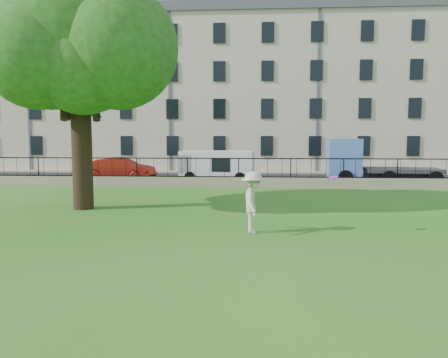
# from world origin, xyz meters

# --- Properties ---
(ground) EXTENTS (120.00, 120.00, 0.00)m
(ground) POSITION_xyz_m (0.00, 0.00, 0.00)
(ground) COLOR #256317
(ground) RESTS_ON ground
(retaining_wall) EXTENTS (50.00, 0.40, 0.60)m
(retaining_wall) POSITION_xyz_m (0.00, 12.00, 0.30)
(retaining_wall) COLOR gray
(retaining_wall) RESTS_ON ground
(iron_railing) EXTENTS (50.00, 0.05, 1.13)m
(iron_railing) POSITION_xyz_m (0.00, 12.00, 1.15)
(iron_railing) COLOR black
(iron_railing) RESTS_ON retaining_wall
(street) EXTENTS (60.00, 9.00, 0.01)m
(street) POSITION_xyz_m (0.00, 16.70, 0.01)
(street) COLOR black
(street) RESTS_ON ground
(sidewalk) EXTENTS (60.00, 1.40, 0.12)m
(sidewalk) POSITION_xyz_m (0.00, 21.90, 0.06)
(sidewalk) COLOR gray
(sidewalk) RESTS_ON ground
(building_row) EXTENTS (56.40, 10.40, 13.80)m
(building_row) POSITION_xyz_m (0.00, 27.57, 6.92)
(building_row) COLOR beige
(building_row) RESTS_ON ground
(tree) EXTENTS (8.26, 6.46, 10.35)m
(tree) POSITION_xyz_m (-6.28, 4.24, 6.91)
(tree) COLOR black
(tree) RESTS_ON ground
(man) EXTENTS (0.72, 1.24, 1.91)m
(man) POSITION_xyz_m (0.84, 0.11, 0.96)
(man) COLOR beige
(man) RESTS_ON ground
(frisbee) EXTENTS (0.32, 0.33, 0.12)m
(frisbee) POSITION_xyz_m (3.28, 0.12, 1.74)
(frisbee) COLOR #A925D6
(red_sedan) EXTENTS (4.89, 2.27, 1.55)m
(red_sedan) POSITION_xyz_m (-8.09, 15.40, 0.78)
(red_sedan) COLOR maroon
(red_sedan) RESTS_ON street
(white_van) EXTENTS (4.95, 2.28, 2.02)m
(white_van) POSITION_xyz_m (-1.54, 15.40, 1.01)
(white_van) COLOR silver
(white_van) RESTS_ON street
(blue_truck) EXTENTS (6.91, 2.95, 2.82)m
(blue_truck) POSITION_xyz_m (9.00, 14.95, 1.41)
(blue_truck) COLOR #5077BC
(blue_truck) RESTS_ON street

